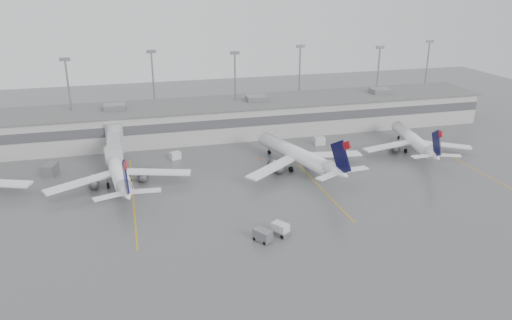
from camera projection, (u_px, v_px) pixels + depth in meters
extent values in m
plane|color=#4C4C4E|center=(259.00, 249.00, 74.30)|extent=(260.00, 260.00, 0.00)
cube|color=#AAAAA5|center=(199.00, 120.00, 125.47)|extent=(150.00, 16.00, 8.00)
cube|color=#47474C|center=(204.00, 125.00, 117.83)|extent=(150.00, 0.15, 2.20)
cube|color=#606060|center=(198.00, 105.00, 124.06)|extent=(152.00, 17.00, 0.30)
cube|color=slate|center=(380.00, 91.00, 135.82)|extent=(5.00, 4.00, 1.30)
cylinder|color=gray|center=(70.00, 103.00, 117.99)|extent=(0.44, 0.44, 20.00)
cube|color=slate|center=(65.00, 59.00, 114.44)|extent=(2.40, 0.50, 0.80)
cylinder|color=gray|center=(154.00, 91.00, 129.59)|extent=(0.44, 0.44, 20.00)
cube|color=slate|center=(151.00, 52.00, 126.04)|extent=(2.40, 0.50, 0.80)
cylinder|color=gray|center=(235.00, 93.00, 127.60)|extent=(0.44, 0.44, 20.00)
cube|color=slate|center=(235.00, 53.00, 124.06)|extent=(2.40, 0.50, 0.80)
cylinder|color=gray|center=(299.00, 83.00, 139.21)|extent=(0.44, 0.44, 20.00)
cube|color=slate|center=(300.00, 46.00, 135.66)|extent=(2.40, 0.50, 0.80)
cylinder|color=gray|center=(377.00, 85.00, 137.22)|extent=(0.44, 0.44, 20.00)
cube|color=slate|center=(380.00, 47.00, 133.67)|extent=(2.40, 0.50, 0.80)
cylinder|color=gray|center=(426.00, 76.00, 148.82)|extent=(0.44, 0.44, 20.00)
cube|color=slate|center=(430.00, 42.00, 145.28)|extent=(2.40, 0.50, 0.80)
cylinder|color=#9A9D9F|center=(115.00, 138.00, 113.47)|extent=(4.00, 4.00, 7.00)
cube|color=#9A9D9F|center=(114.00, 144.00, 107.30)|extent=(2.80, 13.00, 2.60)
cube|color=#9A9D9F|center=(114.00, 155.00, 100.50)|extent=(3.40, 2.40, 3.00)
cylinder|color=gray|center=(116.00, 168.00, 101.51)|extent=(0.70, 0.70, 2.80)
cube|color=black|center=(116.00, 173.00, 101.87)|extent=(2.20, 1.20, 0.70)
cube|color=#C99A0B|center=(133.00, 197.00, 91.84)|extent=(0.25, 40.00, 0.01)
cube|color=#C99A0B|center=(311.00, 178.00, 100.25)|extent=(0.25, 40.00, 0.01)
cube|color=#C99A0B|center=(462.00, 162.00, 108.67)|extent=(0.25, 40.00, 0.01)
cylinder|color=white|center=(117.00, 168.00, 97.07)|extent=(5.71, 22.57, 3.05)
cone|color=white|center=(110.00, 149.00, 108.05)|extent=(3.37, 3.19, 3.05)
cone|color=white|center=(127.00, 193.00, 85.15)|extent=(3.64, 5.41, 3.05)
cube|color=white|center=(80.00, 183.00, 92.40)|extent=(13.10, 7.96, 0.36)
cube|color=white|center=(157.00, 172.00, 97.35)|extent=(13.48, 5.14, 0.36)
cube|color=black|center=(126.00, 178.00, 83.69)|extent=(0.99, 5.72, 6.65)
cube|color=maroon|center=(125.00, 166.00, 81.62)|extent=(0.55, 2.08, 1.93)
cylinder|color=black|center=(113.00, 165.00, 105.94)|extent=(0.46, 0.95, 0.91)
cylinder|color=black|center=(108.00, 185.00, 95.42)|extent=(0.59, 1.16, 1.12)
cylinder|color=black|center=(131.00, 182.00, 96.91)|extent=(0.59, 1.16, 1.12)
cylinder|color=white|center=(294.00, 153.00, 105.10)|extent=(9.79, 23.13, 3.17)
cone|color=white|center=(261.00, 137.00, 115.53)|extent=(3.89, 3.75, 3.17)
cone|color=white|center=(338.00, 172.00, 93.77)|extent=(4.57, 5.97, 3.17)
cube|color=white|center=(273.00, 168.00, 99.39)|extent=(12.82, 10.11, 0.37)
cube|color=white|center=(330.00, 154.00, 106.69)|extent=(13.77, 3.00, 0.37)
cube|color=black|center=(341.00, 157.00, 92.28)|extent=(2.03, 5.78, 6.90)
cube|color=maroon|center=(347.00, 145.00, 90.24)|extent=(0.92, 2.13, 2.00)
cylinder|color=black|center=(269.00, 152.00, 113.61)|extent=(0.63, 1.02, 0.95)
cylinder|color=black|center=(291.00, 169.00, 103.22)|extent=(0.79, 1.25, 1.16)
cylinder|color=black|center=(308.00, 165.00, 105.41)|extent=(0.79, 1.25, 1.16)
cylinder|color=white|center=(412.00, 139.00, 115.43)|extent=(6.41, 20.54, 2.78)
cone|color=white|center=(395.00, 125.00, 126.16)|extent=(3.20, 3.05, 2.78)
cone|color=white|center=(434.00, 155.00, 103.79)|extent=(3.57, 5.06, 2.78)
cube|color=white|center=(388.00, 146.00, 112.79)|extent=(12.25, 3.98, 0.32)
cube|color=white|center=(443.00, 145.00, 113.73)|extent=(11.74, 7.85, 0.32)
cube|color=black|center=(437.00, 144.00, 102.42)|extent=(1.22, 5.18, 6.06)
cube|color=maroon|center=(441.00, 134.00, 100.46)|extent=(0.61, 1.89, 1.76)
cylinder|color=black|center=(399.00, 137.00, 124.04)|extent=(0.47, 0.88, 0.83)
cylinder|color=black|center=(406.00, 151.00, 114.35)|extent=(0.59, 1.08, 1.02)
cylinder|color=black|center=(422.00, 150.00, 114.63)|extent=(0.59, 1.08, 1.02)
cube|color=silver|center=(280.00, 229.00, 78.10)|extent=(2.80, 3.09, 1.96)
cube|color=slate|center=(280.00, 232.00, 78.31)|extent=(3.23, 3.57, 0.76)
cylinder|color=black|center=(271.00, 233.00, 78.41)|extent=(0.54, 0.64, 0.61)
cylinder|color=black|center=(278.00, 229.00, 79.63)|extent=(0.54, 0.64, 0.61)
cylinder|color=black|center=(282.00, 237.00, 77.04)|extent=(0.54, 0.64, 0.61)
cylinder|color=black|center=(289.00, 233.00, 78.26)|extent=(0.54, 0.64, 0.61)
cube|color=slate|center=(263.00, 235.00, 76.25)|extent=(2.95, 3.31, 1.75)
cylinder|color=black|center=(254.00, 239.00, 76.63)|extent=(0.50, 0.61, 0.58)
cylinder|color=black|center=(271.00, 240.00, 76.34)|extent=(0.50, 0.61, 0.58)
cube|color=silver|center=(175.00, 156.00, 110.47)|extent=(2.67, 2.25, 1.61)
cube|color=silver|center=(320.00, 141.00, 119.89)|extent=(2.62, 1.83, 1.78)
cube|color=slate|center=(51.00, 169.00, 101.64)|extent=(3.19, 4.11, 2.26)
cone|color=#DC3C04|center=(131.00, 182.00, 97.52)|extent=(0.47, 0.47, 0.75)
cone|color=#DC3C04|center=(260.00, 159.00, 109.82)|extent=(0.38, 0.38, 0.60)
cone|color=#DC3C04|center=(429.00, 145.00, 118.70)|extent=(0.39, 0.39, 0.62)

